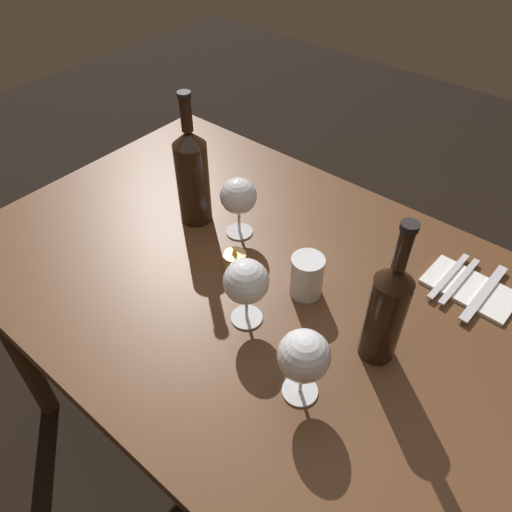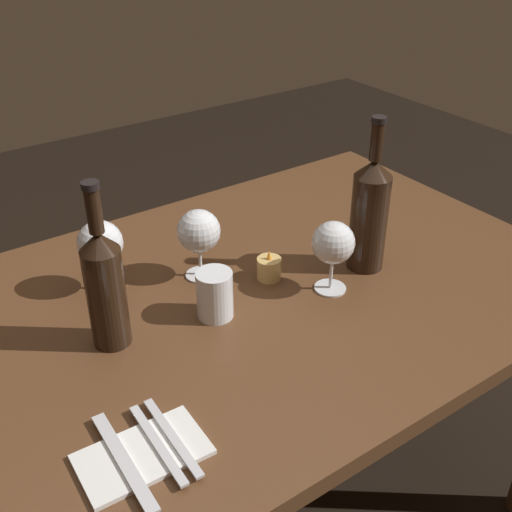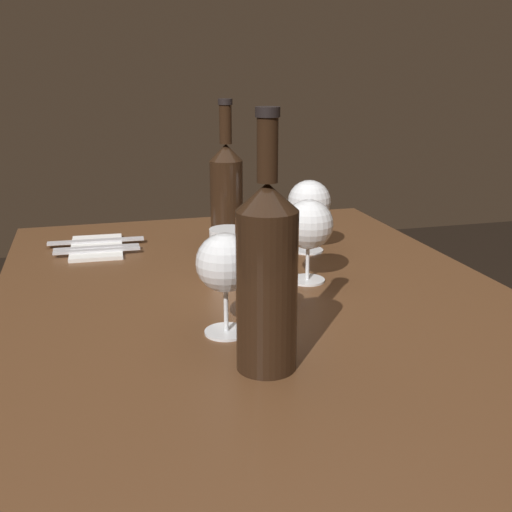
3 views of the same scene
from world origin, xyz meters
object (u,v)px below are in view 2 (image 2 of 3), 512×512
Objects in this scene: wine_bottle at (369,212)px; fork_inner at (158,444)px; wine_glass_centre at (100,244)px; folded_napkin at (143,455)px; wine_bottle_second at (105,285)px; fork_outer at (172,437)px; water_tumbler at (215,297)px; votive_candle at (269,269)px; wine_glass_right at (199,232)px; table_knife at (124,461)px; wine_glass_left at (333,244)px.

fork_inner is (0.61, 0.20, -0.12)m from wine_bottle.
wine_glass_centre is 0.47m from folded_napkin.
wine_bottle is 1.05× the size of wine_bottle_second.
wine_bottle is 1.87× the size of fork_outer.
water_tumbler is 0.33m from fork_outer.
wine_glass_centre is at bearing -104.16° from fork_inner.
wine_glass_centre is 0.35m from votive_candle.
fork_outer is (0.39, 0.28, -0.01)m from votive_candle.
wine_bottle is (-0.50, 0.24, 0.02)m from wine_glass_centre.
table_knife is at bearing 46.68° from wine_glass_right.
folded_napkin is (0.44, 0.28, -0.02)m from votive_candle.
wine_bottle_second is at bearing 0.94° from votive_candle.
wine_glass_right reaches higher than table_knife.
wine_glass_left is 0.53m from fork_inner.
wine_glass_left reaches higher than table_knife.
wine_glass_right is 0.52m from table_knife.
wine_glass_left is 0.51m from fork_outer.
fork_inner is 0.86× the size of table_knife.
wine_glass_left is 0.26m from water_tumbler.
fork_inner is (0.25, 0.24, -0.03)m from water_tumbler.
wine_glass_left is at bearing 134.36° from wine_glass_right.
wine_glass_left reaches higher than water_tumbler.
wine_bottle_second reaches higher than fork_inner.
wine_bottle_second is (0.25, 0.10, 0.02)m from wine_glass_right.
water_tumbler is at bearing 15.97° from votive_candle.
wine_glass_right is at bearing -28.38° from wine_bottle.
wine_bottle is at bearing 154.51° from wine_glass_centre.
wine_glass_centre is at bearing -107.15° from folded_napkin.
water_tumbler is at bearing 123.40° from wine_glass_centre.
wine_glass_left is 0.86× the size of fork_inner.
wine_glass_right is 0.27m from wine_bottle_second.
table_knife is at bearing 68.97° from wine_bottle_second.
wine_bottle reaches higher than wine_bottle_second.
wine_glass_centre is 0.48m from table_knife.
table_knife is (0.11, 0.28, -0.11)m from wine_bottle_second.
wine_glass_right is at bearing -126.10° from fork_outer.
fork_inner is at bearing 34.50° from votive_candle.
wine_bottle is 1.60× the size of table_knife.
wine_glass_centre is 0.46m from fork_outer.
fork_inner and table_knife have the same top height.
water_tumbler is (0.24, -0.06, -0.06)m from wine_glass_left.
wine_glass_left is 0.56m from folded_napkin.
wine_bottle_second reaches higher than table_knife.
votive_candle is at bearing 141.03° from wine_glass_right.
water_tumbler is at bearing -142.11° from table_knife.
wine_glass_centre reaches higher than fork_inner.
wine_bottle reaches higher than votive_candle.
fork_outer is at bearing 20.80° from wine_glass_left.
wine_bottle reaches higher than fork_inner.
table_knife is at bearing 37.89° from water_tumbler.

